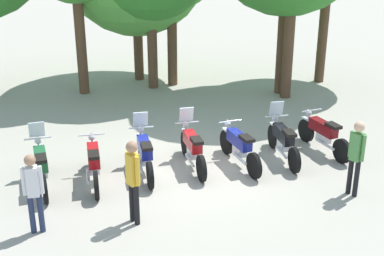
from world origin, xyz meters
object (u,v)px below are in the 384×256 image
object	(u,v)px
person_0	(356,153)
motorcycle_0	(41,165)
motorcycle_5	(283,140)
motorcycle_2	(145,153)
motorcycle_3	(192,147)
motorcycle_6	(323,134)
motorcycle_4	(239,146)
person_2	(33,188)
motorcycle_1	(94,162)
person_1	(133,176)

from	to	relation	value
person_0	motorcycle_0	bearing A→B (deg)	139.20
motorcycle_5	motorcycle_0	bearing A→B (deg)	93.93
motorcycle_2	motorcycle_3	xyz separation A→B (m)	(1.17, 0.28, 0.00)
motorcycle_5	motorcycle_6	size ratio (longest dim) A/B	1.04
motorcycle_3	motorcycle_6	world-z (taller)	motorcycle_3
motorcycle_2	motorcycle_0	bearing A→B (deg)	93.81
motorcycle_0	motorcycle_3	distance (m)	3.60
motorcycle_4	person_2	bearing A→B (deg)	105.19
motorcycle_2	motorcycle_1	bearing A→B (deg)	100.69
motorcycle_0	motorcycle_3	size ratio (longest dim) A/B	0.99
motorcycle_2	motorcycle_5	world-z (taller)	same
motorcycle_1	person_2	bearing A→B (deg)	148.30
motorcycle_6	person_2	size ratio (longest dim) A/B	1.27
motorcycle_0	motorcycle_1	size ratio (longest dim) A/B	0.98
motorcycle_3	person_0	xyz separation A→B (m)	(3.45, -1.69, 0.51)
motorcycle_1	person_0	distance (m)	5.89
person_1	person_2	world-z (taller)	person_1
motorcycle_5	person_2	xyz separation A→B (m)	(-5.54, -3.12, 0.44)
motorcycle_1	motorcycle_4	size ratio (longest dim) A/B	1.03
motorcycle_6	motorcycle_2	bearing A→B (deg)	82.68
motorcycle_0	motorcycle_1	distance (m)	1.18
motorcycle_0	person_2	bearing A→B (deg)	173.48
motorcycle_1	person_1	world-z (taller)	person_1
person_0	motorcycle_2	bearing A→B (deg)	129.35
motorcycle_0	motorcycle_6	size ratio (longest dim) A/B	1.02
motorcycle_0	person_0	world-z (taller)	person_0
motorcycle_5	motorcycle_1	bearing A→B (deg)	95.25
motorcycle_1	motorcycle_6	size ratio (longest dim) A/B	1.04
motorcycle_4	person_2	world-z (taller)	person_2
person_0	person_1	distance (m)	4.85
motorcycle_3	motorcycle_6	xyz separation A→B (m)	(3.50, 0.74, -0.01)
motorcycle_2	motorcycle_3	bearing A→B (deg)	-85.57
motorcycle_4	person_0	xyz separation A→B (m)	(2.28, -1.72, 0.52)
motorcycle_3	motorcycle_1	bearing A→B (deg)	95.67
person_1	person_2	bearing A→B (deg)	-28.01
motorcycle_0	person_0	xyz separation A→B (m)	(6.96, -0.86, 0.51)
motorcycle_0	motorcycle_6	distance (m)	7.18
motorcycle_3	person_1	bearing A→B (deg)	141.49
motorcycle_1	motorcycle_2	xyz separation A→B (m)	(1.17, 0.42, 0.01)
motorcycle_4	motorcycle_5	distance (m)	1.21
motorcycle_5	person_0	xyz separation A→B (m)	(1.11, -2.02, 0.51)
motorcycle_0	person_1	world-z (taller)	person_1
motorcycle_3	motorcycle_5	distance (m)	2.36
motorcycle_2	motorcycle_3	size ratio (longest dim) A/B	1.00
motorcycle_5	person_1	xyz separation A→B (m)	(-3.66, -2.89, 0.53)
motorcycle_0	person_2	xyz separation A→B (m)	(0.30, -1.97, 0.44)
motorcycle_4	person_1	xyz separation A→B (m)	(-2.49, -2.59, 0.55)
motorcycle_1	person_1	distance (m)	2.18
motorcycle_2	person_0	world-z (taller)	person_0
motorcycle_1	motorcycle_5	world-z (taller)	motorcycle_5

